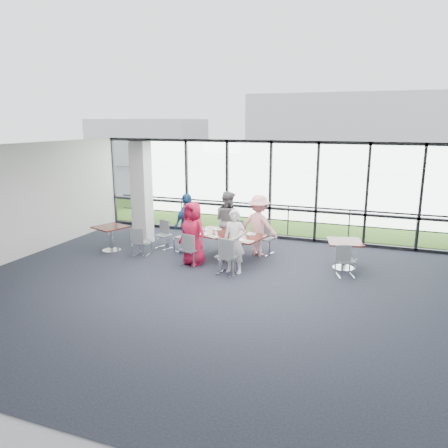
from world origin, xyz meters
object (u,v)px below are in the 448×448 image
(side_table_right, at_px, (345,245))
(chair_spare_r, at_px, (346,261))
(diner_far_left, at_px, (228,221))
(diner_end, at_px, (188,223))
(main_table, at_px, (228,238))
(side_table_left, at_px, (111,230))
(chair_main_nr, at_px, (227,256))
(chair_main_nl, at_px, (190,250))
(diner_near_left, at_px, (193,234))
(chair_main_fr, at_px, (264,238))
(diner_near_right, at_px, (235,241))
(chair_spare_lb, at_px, (164,235))
(structural_column, at_px, (142,193))
(chair_spare_la, at_px, (141,242))
(diner_far_right, at_px, (259,226))
(chair_main_end, at_px, (184,237))
(chair_main_fl, at_px, (235,235))

(side_table_right, bearing_deg, chair_spare_r, -79.76)
(diner_far_left, height_order, diner_end, diner_far_left)
(main_table, relative_size, side_table_left, 2.05)
(diner_end, bearing_deg, chair_main_nr, 70.13)
(chair_main_nl, relative_size, chair_spare_r, 1.06)
(diner_near_left, relative_size, chair_main_fr, 1.79)
(diner_near_right, height_order, chair_spare_lb, diner_near_right)
(structural_column, relative_size, chair_spare_la, 3.95)
(structural_column, xyz_separation_m, chair_spare_r, (6.35, -0.98, -1.19))
(chair_main_nr, bearing_deg, chair_main_nl, 177.65)
(diner_far_left, xyz_separation_m, diner_far_right, (1.00, -0.17, -0.02))
(diner_far_right, distance_m, chair_spare_la, 3.39)
(diner_far_left, height_order, chair_spare_r, diner_far_left)
(chair_main_end, bearing_deg, diner_far_left, 131.27)
(diner_near_right, bearing_deg, side_table_left, 176.35)
(chair_spare_la, bearing_deg, chair_spare_lb, 63.94)
(diner_near_left, distance_m, diner_far_right, 2.00)
(chair_spare_la, bearing_deg, chair_main_end, 28.98)
(diner_near_right, relative_size, chair_main_fr, 1.72)
(diner_near_left, height_order, chair_main_end, diner_near_left)
(main_table, xyz_separation_m, chair_main_nl, (-0.79, -0.79, -0.19))
(main_table, height_order, side_table_right, same)
(diner_end, distance_m, chair_main_nr, 2.23)
(structural_column, distance_m, side_table_left, 1.56)
(diner_far_right, xyz_separation_m, chair_main_end, (-2.15, -0.43, -0.44))
(chair_main_end, bearing_deg, chair_spare_r, 97.20)
(chair_main_nl, relative_size, chair_main_fr, 0.92)
(side_table_left, xyz_separation_m, diner_near_left, (2.82, -0.28, 0.23))
(diner_near_left, distance_m, diner_far_left, 1.64)
(main_table, xyz_separation_m, diner_far_left, (-0.34, 0.92, 0.26))
(diner_near_right, height_order, diner_far_right, diner_far_right)
(diner_end, distance_m, chair_main_nl, 1.25)
(diner_far_left, distance_m, chair_spare_r, 3.75)
(diner_far_left, xyz_separation_m, chair_spare_lb, (-1.88, -0.53, -0.49))
(diner_near_right, bearing_deg, structural_column, 159.07)
(diner_far_right, xyz_separation_m, chair_spare_la, (-3.13, -1.23, -0.47))
(diner_far_right, relative_size, diner_end, 0.99)
(side_table_right, bearing_deg, chair_main_nl, -163.17)
(chair_main_fl, bearing_deg, chair_spare_r, 156.98)
(diner_far_left, height_order, chair_main_nl, diner_far_left)
(chair_main_fl, bearing_deg, chair_spare_lb, 17.60)
(side_table_right, relative_size, chair_spare_la, 1.29)
(diner_near_right, height_order, chair_main_nr, diner_near_right)
(chair_spare_lb, bearing_deg, chair_spare_r, -169.22)
(chair_main_fl, bearing_deg, main_table, 97.25)
(diner_near_right, distance_m, chair_main_nr, 0.42)
(side_table_right, height_order, chair_spare_lb, chair_spare_lb)
(side_table_left, distance_m, chair_main_fl, 3.71)
(diner_end, distance_m, chair_main_fl, 1.51)
(diner_near_left, relative_size, chair_spare_la, 2.11)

